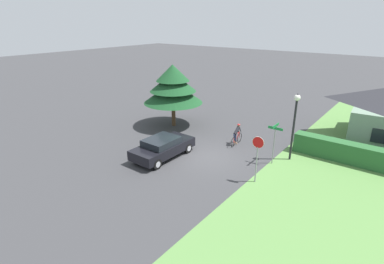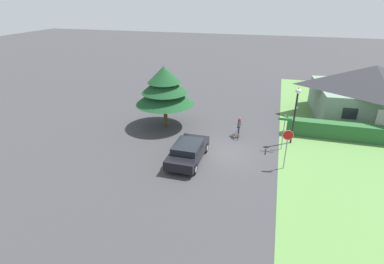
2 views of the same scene
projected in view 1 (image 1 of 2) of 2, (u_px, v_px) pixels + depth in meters
ground_plane at (206, 157)px, 19.22m from camera, size 140.00×140.00×0.00m
sedan_left_lane at (163, 147)px, 18.93m from camera, size 1.95×4.33×1.31m
cyclist at (237, 135)px, 20.88m from camera, size 0.44×1.71×1.47m
stop_sign at (257, 151)px, 15.60m from camera, size 0.64×0.07×2.64m
street_lamp at (295, 115)px, 17.82m from camera, size 0.38×0.38×4.25m
street_name_sign at (275, 137)px, 17.71m from camera, size 0.90×0.90×2.52m
conifer_tall_near at (173, 87)px, 23.76m from camera, size 4.73×4.73×5.01m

